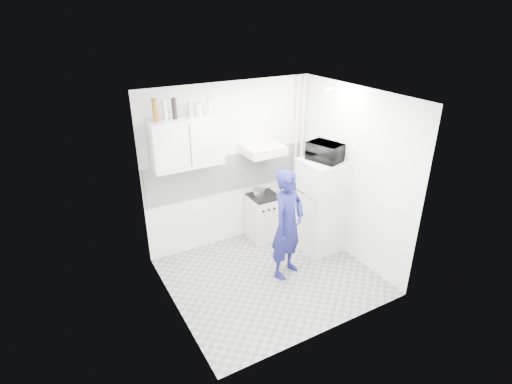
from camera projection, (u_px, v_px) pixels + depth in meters
floor at (270, 276)px, 5.81m from camera, size 2.80×2.80×0.00m
ceiling at (274, 97)px, 4.71m from camera, size 2.80×2.80×0.00m
wall_back at (230, 166)px, 6.25m from camera, size 2.80×0.00×2.80m
wall_left at (169, 221)px, 4.64m from camera, size 0.00×2.60×2.60m
wall_right at (353, 176)px, 5.88m from camera, size 0.00×2.60×2.60m
person at (288, 224)px, 5.55m from camera, size 0.70×0.60×1.63m
stove at (264, 217)px, 6.65m from camera, size 0.47×0.47×0.75m
fridge at (321, 206)px, 6.22m from camera, size 0.64×0.64×1.50m
stove_top at (264, 196)px, 6.48m from camera, size 0.45×0.45×0.03m
saucepan at (259, 192)px, 6.48m from camera, size 0.18×0.18×0.10m
microwave at (325, 152)px, 5.85m from camera, size 0.57×0.46×0.27m
bottle_a at (155, 110)px, 5.16m from camera, size 0.07×0.07×0.30m
bottle_b at (165, 110)px, 5.22m from camera, size 0.07×0.07×0.28m
bottle_c at (174, 109)px, 5.28m from camera, size 0.07×0.07×0.28m
canister_a at (190, 110)px, 5.39m from camera, size 0.08×0.08×0.20m
canister_b at (199, 109)px, 5.45m from camera, size 0.10×0.10×0.18m
bottle_e at (209, 105)px, 5.51m from camera, size 0.07×0.07×0.27m
upper_cabinet at (186, 143)px, 5.54m from camera, size 1.00×0.35×0.70m
range_hood at (263, 149)px, 6.13m from camera, size 0.60×0.50×0.14m
backsplash at (231, 172)px, 6.28m from camera, size 2.74×0.03×0.60m
pipe_a at (301, 154)px, 6.76m from camera, size 0.05×0.05×2.60m
pipe_b at (295, 155)px, 6.71m from camera, size 0.04×0.04×2.60m
ceiling_spot_fixture at (329, 89)px, 5.33m from camera, size 0.10×0.10×0.02m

